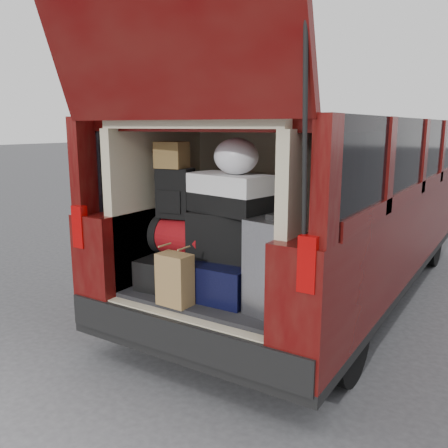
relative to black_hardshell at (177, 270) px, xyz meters
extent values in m
plane|color=#38383B|center=(0.37, -0.13, -0.66)|extent=(80.00, 80.00, 0.00)
cylinder|color=black|center=(-0.45, 0.27, -0.34)|extent=(0.24, 0.64, 0.64)
cylinder|color=black|center=(1.19, 0.27, -0.34)|extent=(0.24, 0.64, 0.64)
cylinder|color=black|center=(-0.45, 3.57, -0.34)|extent=(0.24, 0.64, 0.64)
cylinder|color=black|center=(1.19, 3.57, -0.34)|extent=(0.24, 0.64, 0.64)
cube|color=black|center=(0.37, 1.94, -0.40)|extent=(1.90, 4.85, 0.08)
cube|color=#4F0405|center=(-0.41, 1.94, 0.04)|extent=(0.33, 4.85, 0.80)
cube|color=#4F0405|center=(1.16, 1.94, 0.04)|extent=(0.33, 4.85, 0.80)
cube|color=#4F0405|center=(0.37, 1.94, 1.07)|extent=(1.82, 4.46, 0.10)
cube|color=black|center=(-0.51, 1.84, 0.78)|extent=(0.12, 4.25, 0.68)
cube|color=black|center=(1.25, 1.84, 0.78)|extent=(0.12, 4.25, 0.68)
cube|color=black|center=(0.37, -0.42, -0.26)|extent=(1.86, 0.16, 0.22)
cube|color=#990505|center=(-0.49, -0.46, 0.36)|extent=(0.10, 0.06, 0.30)
cube|color=#990505|center=(1.23, -0.46, 0.36)|extent=(0.10, 0.06, 0.30)
cube|color=black|center=(0.37, 0.14, -0.14)|extent=(1.24, 1.05, 0.06)
cube|color=#B9AD8E|center=(-0.29, 0.14, 0.47)|extent=(0.08, 1.05, 1.15)
cube|color=#B9AD8E|center=(1.03, 0.14, 0.47)|extent=(0.08, 1.05, 1.15)
cube|color=#B9AD8E|center=(0.37, 0.70, 0.47)|extent=(1.34, 0.06, 1.15)
cube|color=#B9AD8E|center=(0.37, 0.14, 1.07)|extent=(1.34, 1.05, 0.06)
cube|color=#4F0405|center=(0.37, -0.60, 1.60)|extent=(1.75, 0.38, 1.02)
cylinder|color=black|center=(1.21, -0.53, 0.99)|extent=(0.02, 0.90, 0.76)
cube|color=black|center=(0.37, 0.14, -0.38)|extent=(1.24, 1.05, 0.55)
cube|color=black|center=(0.00, 0.00, 0.00)|extent=(0.44, 0.58, 0.22)
cube|color=black|center=(0.43, 0.04, 0.02)|extent=(0.48, 0.59, 0.25)
cube|color=silver|center=(0.85, -0.05, 0.19)|extent=(0.32, 0.44, 0.61)
cube|color=olive|center=(0.25, -0.33, 0.06)|extent=(0.23, 0.15, 0.35)
cube|color=maroon|center=(0.04, 0.04, 0.25)|extent=(0.45, 0.30, 0.29)
cube|color=black|center=(0.39, 0.04, 0.31)|extent=(0.48, 0.31, 0.33)
cube|color=black|center=(-0.01, 0.02, 0.58)|extent=(0.27, 0.19, 0.36)
cube|color=white|center=(0.41, 0.07, 0.60)|extent=(0.64, 0.41, 0.27)
cube|color=olive|center=(-0.03, 0.01, 0.85)|extent=(0.23, 0.19, 0.19)
ellipsoid|color=white|center=(0.49, 0.05, 0.86)|extent=(0.35, 0.34, 0.24)
camera|label=1|loc=(2.12, -2.67, 1.06)|focal=38.00mm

